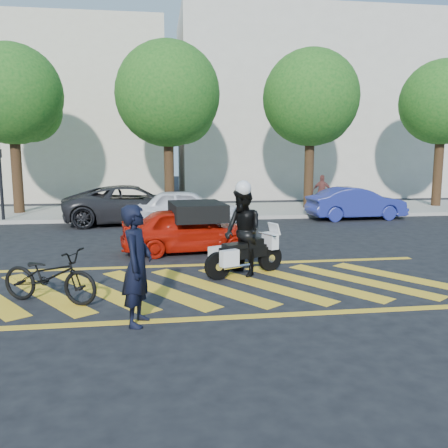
{
  "coord_description": "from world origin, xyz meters",
  "views": [
    {
      "loc": [
        -0.53,
        -9.47,
        2.77
      ],
      "look_at": [
        1.04,
        1.66,
        1.05
      ],
      "focal_mm": 38.0,
      "sensor_mm": 36.0,
      "label": 1
    }
  ],
  "objects": [
    {
      "name": "pedestrian_right",
      "position": [
        7.04,
        11.62,
        0.93
      ],
      "size": [
        0.98,
        0.78,
        1.56
      ],
      "primitive_type": "imported",
      "rotation": [
        0.0,
        0.0,
        2.63
      ],
      "color": "brown",
      "rests_on": "sidewalk"
    },
    {
      "name": "crosswalk",
      "position": [
        -0.04,
        0.0,
        0.0
      ],
      "size": [
        12.33,
        4.0,
        0.01
      ],
      "color": "gold",
      "rests_on": "ground"
    },
    {
      "name": "tree_center",
      "position": [
        0.13,
        12.06,
        5.1
      ],
      "size": [
        4.6,
        4.6,
        7.56
      ],
      "color": "black",
      "rests_on": "ground"
    },
    {
      "name": "building_right",
      "position": [
        9.0,
        21.0,
        5.5
      ],
      "size": [
        16.0,
        8.0,
        11.0
      ],
      "primitive_type": "cube",
      "color": "beige",
      "rests_on": "ground"
    },
    {
      "name": "bicycle",
      "position": [
        -2.54,
        -0.64,
        0.51
      ],
      "size": [
        2.04,
        1.38,
        1.02
      ],
      "primitive_type": "imported",
      "rotation": [
        0.0,
        0.0,
        1.17
      ],
      "color": "black",
      "rests_on": "ground"
    },
    {
      "name": "tree_far_right",
      "position": [
        13.13,
        12.06,
        4.94
      ],
      "size": [
        4.0,
        4.0,
        7.1
      ],
      "color": "black",
      "rests_on": "ground"
    },
    {
      "name": "parked_mid_left",
      "position": [
        -1.47,
        9.2,
        0.74
      ],
      "size": [
        5.55,
        3.0,
        1.48
      ],
      "primitive_type": "imported",
      "rotation": [
        0.0,
        0.0,
        1.67
      ],
      "color": "black",
      "rests_on": "ground"
    },
    {
      "name": "tree_left",
      "position": [
        -6.37,
        12.06,
        4.99
      ],
      "size": [
        4.2,
        4.2,
        7.26
      ],
      "color": "black",
      "rests_on": "ground"
    },
    {
      "name": "signal_pole",
      "position": [
        -6.5,
        9.74,
        1.92
      ],
      "size": [
        0.28,
        0.43,
        3.2
      ],
      "color": "black",
      "rests_on": "ground"
    },
    {
      "name": "officer_bike",
      "position": [
        -0.88,
        -1.99,
        0.98
      ],
      "size": [
        0.62,
        0.8,
        1.95
      ],
      "primitive_type": "imported",
      "rotation": [
        0.0,
        0.0,
        1.33
      ],
      "color": "black",
      "rests_on": "ground"
    },
    {
      "name": "sidewalk",
      "position": [
        0.0,
        12.0,
        0.07
      ],
      "size": [
        60.0,
        5.0,
        0.15
      ],
      "primitive_type": "cube",
      "color": "#9E998E",
      "rests_on": "ground"
    },
    {
      "name": "building_left",
      "position": [
        -8.0,
        21.0,
        5.0
      ],
      "size": [
        16.0,
        8.0,
        10.0
      ],
      "primitive_type": "cube",
      "color": "beige",
      "rests_on": "ground"
    },
    {
      "name": "tree_right",
      "position": [
        6.63,
        12.06,
        5.05
      ],
      "size": [
        4.4,
        4.4,
        7.41
      ],
      "color": "black",
      "rests_on": "ground"
    },
    {
      "name": "police_motorcycle",
      "position": [
        1.36,
        0.8,
        0.49
      ],
      "size": [
        1.92,
        1.13,
        0.9
      ],
      "rotation": [
        0.0,
        0.0,
        0.43
      ],
      "color": "black",
      "rests_on": "ground"
    },
    {
      "name": "ground",
      "position": [
        0.0,
        0.0,
        0.0
      ],
      "size": [
        90.0,
        90.0,
        0.0
      ],
      "primitive_type": "plane",
      "color": "black",
      "rests_on": "ground"
    },
    {
      "name": "parked_mid_right",
      "position": [
        0.55,
        8.52,
        0.68
      ],
      "size": [
        4.11,
        1.96,
        1.36
      ],
      "primitive_type": "imported",
      "rotation": [
        0.0,
        0.0,
        1.48
      ],
      "color": "white",
      "rests_on": "ground"
    },
    {
      "name": "red_convertible",
      "position": [
        0.29,
        3.5,
        0.63
      ],
      "size": [
        3.83,
        1.85,
        1.26
      ],
      "primitive_type": "imported",
      "rotation": [
        0.0,
        0.0,
        1.67
      ],
      "color": "#BA1608",
      "rests_on": "ground"
    },
    {
      "name": "parked_right",
      "position": [
        7.58,
        9.02,
        0.66
      ],
      "size": [
        4.07,
        1.64,
        1.32
      ],
      "primitive_type": "imported",
      "rotation": [
        0.0,
        0.0,
        1.63
      ],
      "color": "navy",
      "rests_on": "ground"
    },
    {
      "name": "officer_moto",
      "position": [
        1.34,
        0.81,
        0.99
      ],
      "size": [
        1.08,
        1.19,
        1.98
      ],
      "primitive_type": "imported",
      "rotation": [
        0.0,
        0.0,
        -1.15
      ],
      "color": "black",
      "rests_on": "ground"
    }
  ]
}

